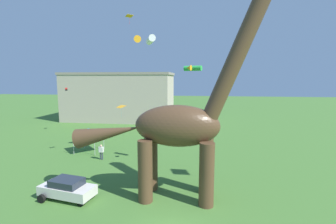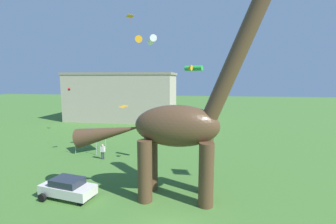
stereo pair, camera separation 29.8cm
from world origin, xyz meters
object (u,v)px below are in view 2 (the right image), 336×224
at_px(kite_trailing, 130,16).
at_px(kite_near_high, 69,89).
at_px(dinosaur_sculpture, 176,126).
at_px(kite_far_right, 193,68).
at_px(person_near_flyer, 103,150).
at_px(kite_drifting, 149,40).
at_px(festival_canopy_tent, 90,132).
at_px(parked_sedan_left, 68,188).
at_px(kite_high_right, 123,107).

distance_m(kite_trailing, kite_near_high, 22.47).
xyz_separation_m(dinosaur_sculpture, kite_far_right, (0.91, 5.34, 4.47)).
bearing_deg(dinosaur_sculpture, person_near_flyer, 138.33).
relative_size(dinosaur_sculpture, kite_drifting, 5.67).
relative_size(festival_canopy_tent, kite_trailing, 3.76).
bearing_deg(kite_drifting, parked_sedan_left, -111.73).
height_order(festival_canopy_tent, kite_trailing, kite_trailing).
height_order(person_near_flyer, kite_trailing, kite_trailing).
bearing_deg(kite_far_right, kite_high_right, 128.53).
height_order(parked_sedan_left, kite_drifting, kite_drifting).
bearing_deg(kite_high_right, kite_far_right, -51.47).
distance_m(festival_canopy_tent, kite_far_right, 15.73).
bearing_deg(kite_drifting, dinosaur_sculpture, -65.14).
bearing_deg(kite_trailing, kite_high_right, 112.37).
bearing_deg(parked_sedan_left, kite_near_high, 130.29).
relative_size(kite_trailing, kite_near_high, 1.72).
height_order(parked_sedan_left, person_near_flyer, person_near_flyer).
xyz_separation_m(dinosaur_sculpture, kite_trailing, (-4.94, 4.98, 9.27)).
bearing_deg(kite_far_right, dinosaur_sculpture, -99.64).
bearing_deg(dinosaur_sculpture, parked_sedan_left, -172.92).
bearing_deg(kite_trailing, person_near_flyer, 150.41).
xyz_separation_m(dinosaur_sculpture, person_near_flyer, (-9.31, 7.47, -4.55)).
bearing_deg(kite_trailing, festival_canopy_tent, 144.19).
relative_size(dinosaur_sculpture, kite_high_right, 7.80).
bearing_deg(person_near_flyer, kite_drifting, 95.36).
relative_size(dinosaur_sculpture, kite_trailing, 18.52).
height_order(dinosaur_sculpture, festival_canopy_tent, dinosaur_sculpture).
xyz_separation_m(dinosaur_sculpture, kite_high_right, (-11.50, 20.92, -1.10)).
bearing_deg(kite_near_high, kite_drifting, -33.32).
xyz_separation_m(kite_trailing, kite_far_right, (5.85, 0.36, -4.79)).
xyz_separation_m(kite_high_right, kite_far_right, (12.41, -15.58, 5.57)).
xyz_separation_m(person_near_flyer, kite_far_right, (10.22, -2.13, 9.03)).
relative_size(parked_sedan_left, kite_trailing, 5.31).
bearing_deg(dinosaur_sculpture, kite_drifting, 111.91).
distance_m(person_near_flyer, kite_high_right, 14.06).
distance_m(parked_sedan_left, kite_drifting, 16.69).
bearing_deg(kite_near_high, kite_far_right, -33.68).
xyz_separation_m(parked_sedan_left, kite_high_right, (-3.33, 22.37, 3.70)).
xyz_separation_m(parked_sedan_left, kite_far_right, (9.08, 6.79, 9.28)).
bearing_deg(kite_near_high, kite_trailing, -43.30).
height_order(parked_sedan_left, festival_canopy_tent, festival_canopy_tent).
xyz_separation_m(dinosaur_sculpture, kite_drifting, (-4.08, 8.81, 7.71)).
xyz_separation_m(festival_canopy_tent, kite_high_right, (0.55, 10.81, 1.96)).
relative_size(parked_sedan_left, kite_high_right, 2.24).
height_order(kite_far_right, kite_drifting, kite_drifting).
bearing_deg(kite_high_right, person_near_flyer, -80.76).
height_order(kite_high_right, kite_drifting, kite_drifting).
xyz_separation_m(parked_sedan_left, kite_trailing, (3.23, 6.43, 14.07)).
bearing_deg(festival_canopy_tent, kite_high_right, 87.10).
distance_m(person_near_flyer, kite_drifting, 13.40).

